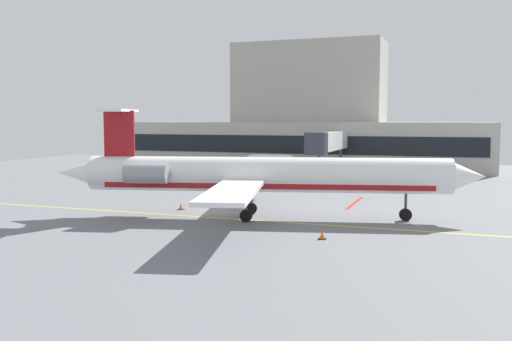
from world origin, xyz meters
The scene contains 9 objects.
ground centered at (0.00, 0.00, -0.05)m, with size 120.00×120.00×0.11m.
terminal_building centered at (-6.07, 48.43, 7.03)m, with size 57.86×15.92×20.02m.
jet_bridge_west centered at (1.94, 30.87, 4.54)m, with size 2.40×16.83×5.92m.
regional_jet centered at (3.82, -0.82, 3.25)m, with size 31.70×25.58×8.17m.
baggage_tug centered at (-4.18, 19.52, 0.97)m, with size 3.72×3.39×2.13m.
pushback_tractor centered at (-3.14, 28.14, 0.92)m, with size 3.24×3.30×2.04m.
fuel_tank centered at (-6.86, 33.55, 1.45)m, with size 7.20×3.09×2.60m.
safety_cone_alpha centered at (9.99, -6.51, 0.25)m, with size 0.47×0.47×0.55m.
safety_cone_bravo centered at (-3.59, 0.70, 0.25)m, with size 0.47×0.47×0.55m.
Camera 1 is at (17.82, -39.81, 7.32)m, focal length 39.15 mm.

